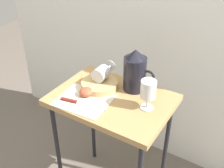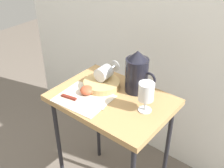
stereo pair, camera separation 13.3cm
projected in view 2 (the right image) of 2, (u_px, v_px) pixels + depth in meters
name	position (u px, v px, depth m)	size (l,w,h in m)	color
curtain_drape	(166.00, 30.00, 1.59)	(2.40, 0.03, 1.84)	white
table	(112.00, 110.00, 1.42)	(0.59, 0.42, 0.72)	#AD8451
linen_napkin	(84.00, 98.00, 1.37)	(0.26, 0.22, 0.00)	beige
basket_tray	(102.00, 84.00, 1.45)	(0.19, 0.19, 0.04)	tan
pitcher	(137.00, 75.00, 1.38)	(0.17, 0.12, 0.23)	black
wine_glass_upright	(146.00, 93.00, 1.23)	(0.07, 0.07, 0.15)	silver
wine_glass_tipped_near	(104.00, 73.00, 1.44)	(0.08, 0.14, 0.07)	silver
apple_half_left	(87.00, 90.00, 1.39)	(0.07, 0.07, 0.04)	#C15133
knife	(76.00, 100.00, 1.34)	(0.24, 0.06, 0.01)	silver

